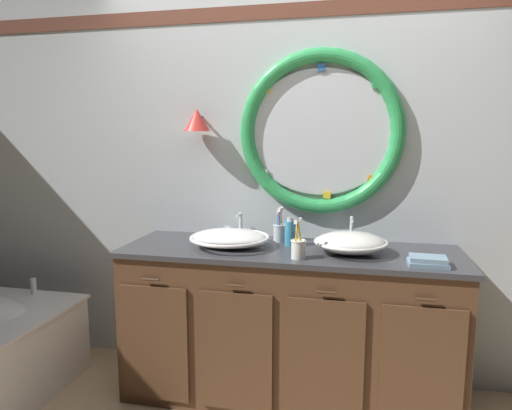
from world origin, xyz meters
TOP-DOWN VIEW (x-y plane):
  - back_wall_assembly at (0.01, 0.59)m, footprint 6.40×0.26m
  - vanity_counter at (0.02, 0.24)m, footprint 1.96×0.66m
  - sink_basin_left at (-0.33, 0.21)m, footprint 0.48×0.48m
  - sink_basin_right at (0.37, 0.21)m, footprint 0.41×0.41m
  - faucet_set_left at (-0.33, 0.47)m, footprint 0.23×0.12m
  - faucet_set_right at (0.37, 0.47)m, footprint 0.23×0.13m
  - toothbrush_holder_left at (-0.07, 0.41)m, footprint 0.08×0.08m
  - toothbrush_holder_right at (0.10, 0.04)m, footprint 0.09×0.09m
  - soap_dispenser at (0.01, 0.32)m, footprint 0.07×0.07m
  - folded_hand_towel at (0.76, 0.04)m, footprint 0.19×0.14m

SIDE VIEW (x-z plane):
  - vanity_counter at x=0.02m, z-range 0.00..0.92m
  - folded_hand_towel at x=0.76m, z-range 0.92..0.97m
  - sink_basin_left at x=-0.33m, z-range 0.92..1.02m
  - toothbrush_holder_right at x=0.10m, z-range 0.87..1.09m
  - sink_basin_right at x=0.37m, z-range 0.92..1.04m
  - toothbrush_holder_left at x=-0.07m, z-range 0.87..1.09m
  - faucet_set_left at x=-0.33m, z-range 0.90..1.06m
  - faucet_set_right at x=0.37m, z-range 0.90..1.07m
  - soap_dispenser at x=0.01m, z-range 0.91..1.09m
  - back_wall_assembly at x=0.01m, z-range 0.03..2.63m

